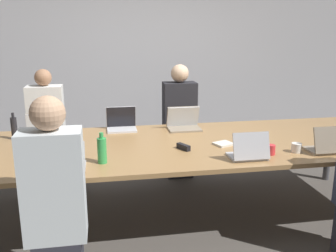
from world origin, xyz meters
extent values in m
plane|color=#4C4742|center=(0.00, 0.00, 0.00)|extent=(24.00, 24.00, 0.00)
cube|color=#ADADB2|center=(0.00, 2.27, 1.40)|extent=(12.00, 0.06, 2.80)
cube|color=#9E7547|center=(0.00, 0.00, 0.73)|extent=(4.37, 1.50, 0.04)
cylinder|color=#4C4C51|center=(2.01, 0.57, 0.36)|extent=(0.08, 0.08, 0.71)
cube|color=silver|center=(-0.52, 0.56, 0.76)|extent=(0.32, 0.23, 0.02)
cube|color=silver|center=(-0.52, 0.67, 0.89)|extent=(0.32, 0.04, 0.23)
cube|color=black|center=(-0.52, 0.65, 0.88)|extent=(0.32, 0.04, 0.23)
cube|color=#B7B7BC|center=(0.49, -0.52, 0.76)|extent=(0.31, 0.23, 0.02)
cube|color=#B7B7BC|center=(0.49, -0.61, 0.88)|extent=(0.32, 0.08, 0.22)
cube|color=#0F1933|center=(0.49, -0.60, 0.88)|extent=(0.31, 0.08, 0.22)
cylinder|color=red|center=(0.73, -0.47, 0.80)|extent=(0.08, 0.08, 0.09)
cube|color=gray|center=(-1.36, 0.47, 0.76)|extent=(0.30, 0.20, 0.02)
cube|color=gray|center=(-1.36, 0.57, 0.88)|extent=(0.31, 0.04, 0.21)
cube|color=silver|center=(-1.36, 0.56, 0.87)|extent=(0.30, 0.03, 0.20)
cube|color=#2D2D38|center=(-1.37, 1.00, 0.23)|extent=(0.32, 0.24, 0.45)
cube|color=silver|center=(-1.37, 1.00, 0.83)|extent=(0.40, 0.24, 0.75)
sphere|color=#9E7051|center=(-1.37, 1.00, 1.30)|extent=(0.19, 0.19, 0.19)
cylinder|color=red|center=(-1.11, 0.47, 0.79)|extent=(0.09, 0.09, 0.08)
cylinder|color=black|center=(-1.60, 0.42, 0.86)|extent=(0.06, 0.06, 0.22)
cylinder|color=black|center=(-1.60, 0.42, 1.00)|extent=(0.03, 0.03, 0.05)
cube|color=#B7B7BC|center=(-1.04, -0.51, 0.76)|extent=(0.34, 0.22, 0.02)
cube|color=#B7B7BC|center=(-1.04, -0.59, 0.88)|extent=(0.35, 0.09, 0.21)
cube|color=silver|center=(-1.04, -0.58, 0.88)|extent=(0.34, 0.09, 0.21)
cube|color=silver|center=(-1.05, -1.03, 0.83)|extent=(0.40, 0.24, 0.75)
sphere|color=tan|center=(-1.05, -1.03, 1.31)|extent=(0.22, 0.22, 0.22)
cylinder|color=#232328|center=(-1.29, -0.50, 0.79)|extent=(0.10, 0.10, 0.08)
cylinder|color=green|center=(-0.74, -0.44, 0.86)|extent=(0.08, 0.08, 0.21)
cylinder|color=green|center=(-0.74, -0.44, 0.99)|extent=(0.03, 0.03, 0.05)
cube|color=gray|center=(0.16, 0.47, 0.76)|extent=(0.35, 0.24, 0.02)
cube|color=gray|center=(0.16, 0.56, 0.89)|extent=(0.36, 0.09, 0.23)
cube|color=silver|center=(0.16, 0.55, 0.89)|extent=(0.35, 0.09, 0.23)
cube|color=#2D2D38|center=(0.22, 1.02, 0.23)|extent=(0.32, 0.24, 0.45)
cube|color=#232328|center=(0.22, 1.02, 0.83)|extent=(0.40, 0.24, 0.75)
sphere|color=beige|center=(0.22, 1.02, 1.31)|extent=(0.22, 0.22, 0.22)
cube|color=gray|center=(1.24, -0.47, 0.76)|extent=(0.30, 0.23, 0.02)
cube|color=gray|center=(1.24, -0.56, 0.89)|extent=(0.31, 0.08, 0.23)
cube|color=black|center=(1.24, -0.55, 0.88)|extent=(0.30, 0.08, 0.22)
cylinder|color=white|center=(0.98, -0.46, 0.79)|extent=(0.09, 0.09, 0.08)
cube|color=black|center=(0.00, -0.21, 0.78)|extent=(0.11, 0.15, 0.05)
cube|color=silver|center=(0.41, -0.13, 0.76)|extent=(0.21, 0.20, 0.02)
camera|label=1|loc=(-0.71, -3.41, 1.82)|focal=40.00mm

